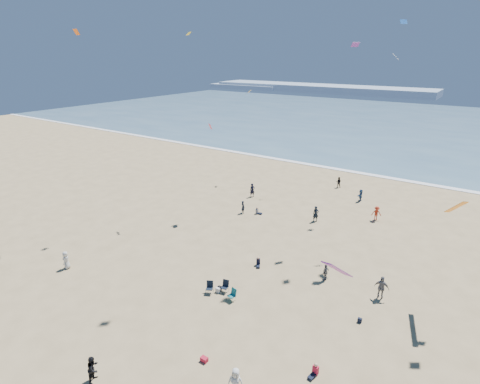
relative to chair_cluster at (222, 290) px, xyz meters
The scene contains 13 objects.
ground 7.01m from the chair_cluster, 98.22° to the right, with size 220.00×220.00×0.00m, color tan.
ocean 88.09m from the chair_cluster, 90.65° to the left, with size 220.00×100.00×0.06m, color #476B84.
surf_line 38.10m from the chair_cluster, 91.50° to the left, with size 220.00×1.20×0.08m, color white.
headland_far 174.12m from the chair_cluster, 110.51° to the left, with size 110.00×20.00×3.20m, color #7A8EA8.
headland_near 187.59m from the chair_cluster, 122.58° to the left, with size 40.00×14.00×2.00m, color #7A8EA8.
standing_flyers 9.91m from the chair_cluster, 60.14° to the left, with size 36.50×41.33×1.93m.
seated_group 3.70m from the chair_cluster, 30.27° to the right, with size 16.17×30.95×0.84m.
chair_cluster is the anchor object (origin of this frame).
white_tote 0.59m from the chair_cluster, 164.53° to the left, with size 0.35×0.20×0.40m, color silver.
black_backpack 0.75m from the chair_cluster, 141.52° to the left, with size 0.30×0.22×0.38m, color black.
cooler 6.80m from the chair_cluster, 62.54° to the right, with size 0.45×0.30×0.30m, color #B81A31.
navy_bag 10.42m from the chair_cluster, 16.48° to the left, with size 0.28×0.18×0.34m, color black.
kites_aloft 18.46m from the chair_cluster, 44.36° to the left, with size 36.70×41.95×27.98m.
Camera 1 is at (16.10, -12.83, 17.91)m, focal length 28.00 mm.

